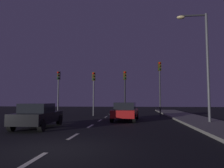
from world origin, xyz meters
TOP-DOWN VIEW (x-y plane):
  - ground_plane at (0.00, 7.00)m, footprint 80.00×80.00m
  - sidewalk_curb_right at (7.50, 7.00)m, footprint 3.00×40.00m
  - lane_stripe_nearest at (0.00, -1.20)m, footprint 0.16×1.60m
  - lane_stripe_second at (0.00, 2.60)m, footprint 0.16×1.60m
  - lane_stripe_third at (0.00, 6.40)m, footprint 0.16×1.60m
  - lane_stripe_fourth at (0.00, 10.20)m, footprint 0.16×1.60m
  - lane_stripe_fifth at (0.00, 14.00)m, footprint 0.16×1.60m
  - lane_stripe_sixth at (0.00, 17.80)m, footprint 0.16×1.60m
  - traffic_signal_far_left at (-5.23, 15.00)m, footprint 0.32×0.38m
  - traffic_signal_center_left at (-1.44, 15.00)m, footprint 0.32×0.38m
  - traffic_signal_center_right at (1.81, 15.00)m, footprint 0.32×0.38m
  - traffic_signal_far_right at (5.33, 15.00)m, footprint 0.32×0.38m
  - car_stopped_ahead at (2.03, 10.20)m, footprint 2.12×4.23m
  - car_adjacent_lane at (-2.82, 5.09)m, footprint 1.93×4.08m
  - street_lamp_right at (7.49, 8.35)m, footprint 2.10×0.36m

SIDE VIEW (x-z plane):
  - ground_plane at x=0.00m, z-range 0.00..0.00m
  - lane_stripe_nearest at x=0.00m, z-range 0.00..0.01m
  - lane_stripe_second at x=0.00m, z-range 0.00..0.01m
  - lane_stripe_third at x=0.00m, z-range 0.00..0.01m
  - lane_stripe_fourth at x=0.00m, z-range 0.00..0.01m
  - lane_stripe_fifth at x=0.00m, z-range 0.00..0.01m
  - lane_stripe_sixth at x=0.00m, z-range 0.00..0.01m
  - sidewalk_curb_right at x=7.50m, z-range 0.00..0.15m
  - car_adjacent_lane at x=-2.82m, z-range 0.02..1.44m
  - car_stopped_ahead at x=2.03m, z-range 0.01..1.45m
  - traffic_signal_center_left at x=-1.44m, z-range 0.93..5.47m
  - traffic_signal_center_right at x=1.81m, z-range 0.94..5.55m
  - traffic_signal_far_left at x=-5.23m, z-range 0.95..5.63m
  - traffic_signal_far_right at x=5.33m, z-range 1.07..6.56m
  - street_lamp_right at x=7.49m, z-range 0.77..8.45m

